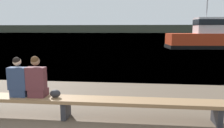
{
  "coord_description": "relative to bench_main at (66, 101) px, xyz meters",
  "views": [
    {
      "loc": [
        1.77,
        -2.59,
        2.11
      ],
      "look_at": [
        0.96,
        5.26,
        0.85
      ],
      "focal_mm": 35.0,
      "sensor_mm": 36.0,
      "label": 1
    }
  ],
  "objects": [
    {
      "name": "person_right",
      "position": [
        -0.69,
        0.0,
        0.51
      ],
      "size": [
        0.45,
        0.38,
        0.99
      ],
      "color": "#56282D",
      "rests_on": "bench_main"
    },
    {
      "name": "shopping_bag",
      "position": [
        -0.25,
        0.0,
        0.18
      ],
      "size": [
        0.26,
        0.18,
        0.19
      ],
      "color": "#232328",
      "rests_on": "bench_main"
    },
    {
      "name": "far_shoreline",
      "position": [
        -0.16,
        131.83,
        1.9
      ],
      "size": [
        600.0,
        12.0,
        4.62
      ],
      "primitive_type": "cube",
      "color": "#424738",
      "rests_on": "ground"
    },
    {
      "name": "tugboat_red",
      "position": [
        9.36,
        20.47,
        0.66
      ],
      "size": [
        8.28,
        3.95,
        6.65
      ],
      "rotation": [
        0.0,
        0.0,
        1.65
      ],
      "color": "red",
      "rests_on": "water_surface"
    },
    {
      "name": "bench_main",
      "position": [
        0.0,
        0.0,
        0.0
      ],
      "size": [
        7.55,
        0.51,
        0.5
      ],
      "color": "#8E6B47",
      "rests_on": "ground"
    },
    {
      "name": "person_left",
      "position": [
        -1.14,
        0.0,
        0.49
      ],
      "size": [
        0.45,
        0.38,
        0.97
      ],
      "color": "navy",
      "rests_on": "bench_main"
    },
    {
      "name": "water_surface",
      "position": [
        -0.16,
        123.57,
        -0.41
      ],
      "size": [
        240.0,
        240.0,
        0.0
      ],
      "primitive_type": "plane",
      "color": "teal",
      "rests_on": "ground"
    }
  ]
}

